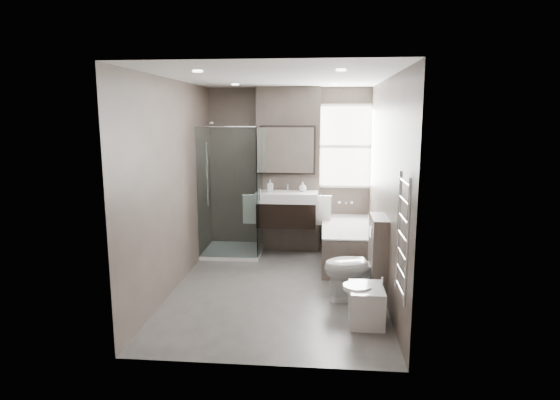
# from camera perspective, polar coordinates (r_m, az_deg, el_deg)

# --- Properties ---
(room) EXTENTS (2.70, 3.90, 2.70)m
(room) POSITION_cam_1_polar(r_m,az_deg,el_deg) (5.74, -0.23, 1.63)
(room) COLOR #524E4B
(room) RESTS_ON ground
(vanity_pier) EXTENTS (1.00, 0.25, 2.60)m
(vanity_pier) POSITION_cam_1_polar(r_m,az_deg,el_deg) (7.49, 1.05, 3.68)
(vanity_pier) COLOR #524841
(vanity_pier) RESTS_ON ground
(vanity) EXTENTS (0.95, 0.47, 0.66)m
(vanity) POSITION_cam_1_polar(r_m,az_deg,el_deg) (7.24, 0.83, -1.04)
(vanity) COLOR black
(vanity) RESTS_ON vanity_pier
(mirror_cabinet) EXTENTS (0.86, 0.08, 0.76)m
(mirror_cabinet) POSITION_cam_1_polar(r_m,az_deg,el_deg) (7.30, 0.96, 6.10)
(mirror_cabinet) COLOR black
(mirror_cabinet) RESTS_ON vanity_pier
(towel_left) EXTENTS (0.24, 0.06, 0.44)m
(towel_left) POSITION_cam_1_polar(r_m,az_deg,el_deg) (7.28, -3.58, -1.15)
(towel_left) COLOR silver
(towel_left) RESTS_ON vanity_pier
(towel_right) EXTENTS (0.24, 0.06, 0.44)m
(towel_right) POSITION_cam_1_polar(r_m,az_deg,el_deg) (7.20, 5.27, -1.31)
(towel_right) COLOR silver
(towel_right) RESTS_ON vanity_pier
(shower_enclosure) EXTENTS (0.90, 0.90, 2.00)m
(shower_enclosure) POSITION_cam_1_polar(r_m,az_deg,el_deg) (7.31, -5.11, -2.97)
(shower_enclosure) COLOR white
(shower_enclosure) RESTS_ON ground
(bathtub) EXTENTS (0.75, 1.60, 0.57)m
(bathtub) POSITION_cam_1_polar(r_m,az_deg,el_deg) (7.01, 8.21, -5.10)
(bathtub) COLOR #524841
(bathtub) RESTS_ON ground
(window) EXTENTS (0.98, 0.06, 1.33)m
(window) POSITION_cam_1_polar(r_m,az_deg,el_deg) (7.55, 7.98, 6.49)
(window) COLOR white
(window) RESTS_ON room
(toilet) EXTENTS (0.85, 0.58, 0.80)m
(toilet) POSITION_cam_1_polar(r_m,az_deg,el_deg) (5.65, 9.42, -8.04)
(toilet) COLOR white
(toilet) RESTS_ON ground
(cistern_box) EXTENTS (0.19, 0.55, 1.00)m
(cistern_box) POSITION_cam_1_polar(r_m,az_deg,el_deg) (5.69, 11.84, -6.93)
(cistern_box) COLOR #524841
(cistern_box) RESTS_ON ground
(bidet) EXTENTS (0.42, 0.49, 0.51)m
(bidet) POSITION_cam_1_polar(r_m,az_deg,el_deg) (5.12, 10.38, -12.34)
(bidet) COLOR white
(bidet) RESTS_ON ground
(towel_radiator) EXTENTS (0.03, 0.49, 1.10)m
(towel_radiator) POSITION_cam_1_polar(r_m,az_deg,el_deg) (4.24, 14.75, -4.31)
(towel_radiator) COLOR silver
(towel_radiator) RESTS_ON room
(soap_bottle_a) EXTENTS (0.08, 0.09, 0.19)m
(soap_bottle_a) POSITION_cam_1_polar(r_m,az_deg,el_deg) (7.21, -1.20, 1.76)
(soap_bottle_a) COLOR white
(soap_bottle_a) RESTS_ON vanity
(soap_bottle_b) EXTENTS (0.12, 0.12, 0.15)m
(soap_bottle_b) POSITION_cam_1_polar(r_m,az_deg,el_deg) (7.25, 2.78, 1.64)
(soap_bottle_b) COLOR white
(soap_bottle_b) RESTS_ON vanity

